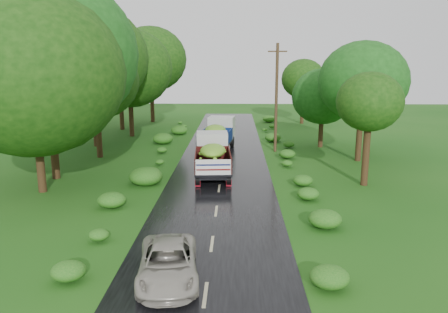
{
  "coord_description": "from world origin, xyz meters",
  "views": [
    {
      "loc": [
        0.94,
        -16.74,
        7.38
      ],
      "look_at": [
        0.26,
        9.08,
        1.7
      ],
      "focal_mm": 35.0,
      "sensor_mm": 36.0,
      "label": 1
    }
  ],
  "objects_px": {
    "truck_near": "(213,154)",
    "car": "(168,263)",
    "truck_far": "(218,133)",
    "utility_pole": "(276,97)"
  },
  "relations": [
    {
      "from": "truck_near",
      "to": "utility_pole",
      "type": "height_order",
      "value": "utility_pole"
    },
    {
      "from": "truck_far",
      "to": "utility_pole",
      "type": "bearing_deg",
      "value": 5.81
    },
    {
      "from": "truck_near",
      "to": "car",
      "type": "xyz_separation_m",
      "value": [
        -0.8,
        -14.05,
        -0.83
      ]
    },
    {
      "from": "truck_near",
      "to": "utility_pole",
      "type": "distance_m",
      "value": 9.72
    },
    {
      "from": "truck_far",
      "to": "utility_pole",
      "type": "height_order",
      "value": "utility_pole"
    },
    {
      "from": "truck_far",
      "to": "truck_near",
      "type": "bearing_deg",
      "value": -82.96
    },
    {
      "from": "car",
      "to": "utility_pole",
      "type": "height_order",
      "value": "utility_pole"
    },
    {
      "from": "truck_far",
      "to": "utility_pole",
      "type": "distance_m",
      "value": 5.63
    },
    {
      "from": "car",
      "to": "utility_pole",
      "type": "distance_m",
      "value": 22.96
    },
    {
      "from": "truck_near",
      "to": "car",
      "type": "distance_m",
      "value": 14.09
    }
  ]
}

